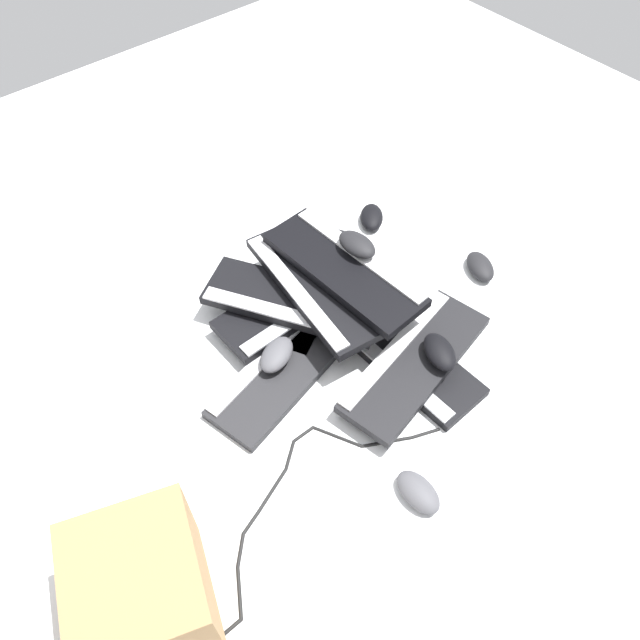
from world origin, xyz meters
TOP-DOWN VIEW (x-y plane):
  - ground_plane at (0.00, 0.00)m, footprint 3.20×3.20m
  - keyboard_0 at (0.18, -0.02)m, footprint 0.46×0.25m
  - keyboard_1 at (-0.05, 0.12)m, footprint 0.16×0.44m
  - keyboard_2 at (-0.03, -0.18)m, footprint 0.46×0.34m
  - keyboard_3 at (0.04, -0.15)m, footprint 0.44×0.15m
  - keyboard_4 at (0.08, -0.13)m, footprint 0.36×0.45m
  - keyboard_5 at (0.02, -0.12)m, footprint 0.21×0.46m
  - keyboard_6 at (-0.04, 0.18)m, footprint 0.46×0.23m
  - keyboard_7 at (-0.06, -0.09)m, footprint 0.17×0.45m
  - mouse_0 at (-0.09, 0.21)m, footprint 0.10×0.13m
  - mouse_1 at (0.19, -0.04)m, footprint 0.13×0.11m
  - mouse_2 at (-0.11, -0.11)m, footprint 0.07×0.11m
  - mouse_3 at (-0.33, -0.27)m, footprint 0.12×0.13m
  - mouse_4 at (0.17, 0.41)m, footprint 0.07×0.11m
  - mouse_5 at (-0.42, 0.06)m, footprint 0.11×0.13m
  - cable_0 at (0.37, 0.26)m, footprint 0.68×0.28m
  - cardboard_box at (0.71, 0.24)m, footprint 0.29×0.30m

SIDE VIEW (x-z plane):
  - ground_plane at x=0.00m, z-range 0.00..0.00m
  - cable_0 at x=0.37m, z-range 0.00..0.01m
  - keyboard_0 at x=0.18m, z-range 0.00..0.03m
  - keyboard_1 at x=-0.05m, z-range 0.00..0.03m
  - keyboard_2 at x=-0.03m, z-range 0.00..0.03m
  - mouse_3 at x=-0.33m, z-range 0.00..0.04m
  - mouse_4 at x=0.17m, z-range 0.00..0.04m
  - mouse_5 at x=-0.42m, z-range 0.00..0.04m
  - keyboard_3 at x=0.04m, z-range 0.03..0.06m
  - keyboard_6 at x=-0.04m, z-range 0.03..0.06m
  - mouse_1 at x=0.19m, z-range 0.03..0.07m
  - keyboard_4 at x=0.08m, z-range 0.06..0.09m
  - mouse_0 at x=-0.09m, z-range 0.06..0.10m
  - keyboard_5 at x=0.02m, z-range 0.09..0.12m
  - cardboard_box at x=0.71m, z-range 0.00..0.23m
  - keyboard_7 at x=-0.06m, z-range 0.12..0.15m
  - mouse_2 at x=-0.11m, z-range 0.15..0.19m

